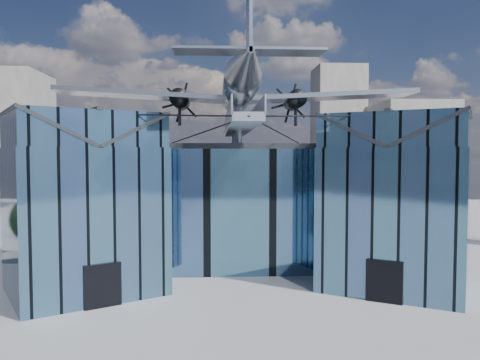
{
  "coord_description": "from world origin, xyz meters",
  "views": [
    {
      "loc": [
        -1.8,
        -32.16,
        8.99
      ],
      "look_at": [
        0.0,
        2.0,
        7.2
      ],
      "focal_mm": 35.0,
      "sensor_mm": 36.0,
      "label": 1
    }
  ],
  "objects": [
    {
      "name": "museum",
      "position": [
        0.0,
        5.82,
        5.54
      ],
      "size": [
        32.88,
        24.5,
        17.6
      ],
      "color": "teal",
      "rests_on": "ground"
    },
    {
      "name": "bg_towers",
      "position": [
        1.45,
        50.49,
        10.01
      ],
      "size": [
        77.0,
        24.5,
        26.0
      ],
      "color": "gray",
      "rests_on": "ground"
    },
    {
      "name": "ground_plane",
      "position": [
        0.0,
        0.0,
        0.0
      ],
      "size": [
        120.0,
        120.0,
        0.0
      ],
      "primitive_type": "plane",
      "color": "gray"
    }
  ]
}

